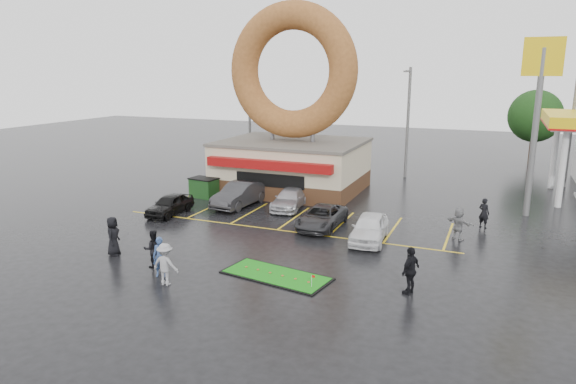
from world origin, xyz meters
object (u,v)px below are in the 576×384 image
at_px(streetlight_left, 249,115).
at_px(streetlight_mid, 408,120).
at_px(person_blue, 160,257).
at_px(dumpster, 204,188).
at_px(car_white, 369,228).
at_px(person_cameraman, 410,270).
at_px(shell_sign, 539,94).
at_px(putting_green, 276,275).
at_px(car_grey, 322,217).
at_px(donut_shop, 292,130).
at_px(car_black, 170,205).
at_px(car_silver, 290,199).
at_px(streetlight_right, 572,125).
at_px(car_dgrey, 240,194).

bearing_deg(streetlight_left, streetlight_mid, 4.09).
distance_m(person_blue, dumpster, 14.34).
bearing_deg(car_white, person_cameraman, -66.54).
bearing_deg(shell_sign, putting_green, -125.14).
distance_m(car_grey, person_blue, 10.31).
relative_size(donut_shop, person_cameraman, 6.88).
height_order(donut_shop, person_cameraman, donut_shop).
xyz_separation_m(car_black, putting_green, (10.07, -6.47, -0.60)).
xyz_separation_m(car_silver, car_white, (6.36, -4.50, 0.10)).
height_order(streetlight_right, dumpster, streetlight_right).
relative_size(shell_sign, car_silver, 2.50).
bearing_deg(car_grey, streetlight_left, 129.16).
distance_m(donut_shop, putting_green, 17.25).
xyz_separation_m(car_silver, person_cameraman, (9.43, -10.28, 0.37)).
height_order(car_white, dumpster, car_white).
xyz_separation_m(donut_shop, person_blue, (1.01, -17.59, -3.58)).
distance_m(car_silver, person_cameraman, 13.95).
height_order(donut_shop, car_dgrey, donut_shop).
distance_m(car_black, car_silver, 7.59).
bearing_deg(streetlight_left, shell_sign, -18.99).
relative_size(car_black, putting_green, 0.74).
height_order(streetlight_left, putting_green, streetlight_left).
relative_size(person_blue, dumpster, 0.98).
bearing_deg(car_white, streetlight_right, 55.17).
bearing_deg(putting_green, dumpster, 133.23).
distance_m(car_dgrey, car_grey, 6.96).
distance_m(streetlight_left, streetlight_right, 26.08).
height_order(car_dgrey, car_silver, car_dgrey).
bearing_deg(dumpster, car_silver, 4.76).
bearing_deg(person_cameraman, putting_green, -63.88).
bearing_deg(streetlight_mid, car_silver, -111.68).
distance_m(streetlight_mid, person_cameraman, 23.89).
bearing_deg(person_blue, dumpster, 91.02).
distance_m(car_black, person_cameraman, 16.84).
xyz_separation_m(dumpster, putting_green, (10.50, -11.17, -0.61)).
bearing_deg(car_silver, streetlight_left, 120.26).
xyz_separation_m(streetlight_right, car_grey, (-13.86, -17.10, -4.17)).
relative_size(streetlight_mid, car_black, 2.41).
relative_size(car_black, car_silver, 0.88).
height_order(car_white, person_blue, person_blue).
bearing_deg(car_black, car_grey, 5.95).
distance_m(streetlight_mid, putting_green, 24.14).
bearing_deg(streetlight_left, car_grey, -51.19).
bearing_deg(shell_sign, person_cameraman, -108.25).
height_order(shell_sign, person_blue, shell_sign).
relative_size(donut_shop, dumpster, 7.50).
relative_size(car_grey, person_cameraman, 2.25).
xyz_separation_m(car_black, dumpster, (-0.43, 4.70, 0.01)).
bearing_deg(car_black, putting_green, -33.13).
xyz_separation_m(car_grey, putting_green, (0.50, -7.54, -0.58)).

